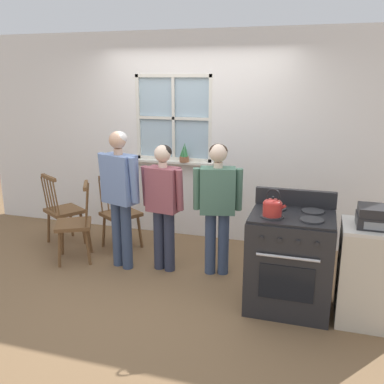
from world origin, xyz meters
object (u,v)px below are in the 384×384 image
object	(u,v)px
person_elderly_left	(120,188)
person_adult_right	(218,198)
potted_plant	(184,156)
person_teen_center	(163,198)
stereo	(378,217)
chair_center_cluster	(120,214)
stove	(290,260)
chair_by_window	(63,211)
chair_near_wall	(75,225)
side_counter	(371,274)
kettle	(273,206)

from	to	relation	value
person_elderly_left	person_adult_right	xyz separation A→B (m)	(1.08, 0.15, -0.07)
person_elderly_left	potted_plant	distance (m)	1.21
person_teen_center	person_elderly_left	bearing A→B (deg)	-163.71
person_teen_center	stereo	xyz separation A→B (m)	(2.12, -0.48, 0.14)
chair_center_cluster	stove	world-z (taller)	stove
chair_by_window	chair_near_wall	size ratio (longest dim) A/B	1.00
chair_center_cluster	stereo	xyz separation A→B (m)	(2.89, -0.94, 0.54)
chair_by_window	chair_near_wall	world-z (taller)	same
side_counter	kettle	bearing A→B (deg)	-174.18
side_counter	person_teen_center	bearing A→B (deg)	167.81
chair_near_wall	person_elderly_left	distance (m)	0.78
potted_plant	stereo	world-z (taller)	potted_plant
kettle	side_counter	world-z (taller)	kettle
chair_near_wall	potted_plant	xyz separation A→B (m)	(0.99, 1.12, 0.68)
person_adult_right	stereo	size ratio (longest dim) A/B	4.29
chair_center_cluster	side_counter	world-z (taller)	chair_center_cluster
person_elderly_left	potted_plant	bearing A→B (deg)	90.16
person_adult_right	stove	bearing A→B (deg)	-44.12
person_teen_center	stove	xyz separation A→B (m)	(1.41, -0.42, -0.37)
stove	potted_plant	distance (m)	2.22
stereo	potted_plant	bearing A→B (deg)	145.20
person_elderly_left	person_teen_center	xyz separation A→B (m)	(0.49, 0.07, -0.09)
kettle	side_counter	distance (m)	1.05
stove	stereo	distance (m)	0.87
stereo	person_teen_center	bearing A→B (deg)	167.27
stove	side_counter	xyz separation A→B (m)	(0.70, -0.04, -0.02)
potted_plant	side_counter	xyz separation A→B (m)	(2.22, -1.52, -0.68)
chair_near_wall	chair_by_window	bearing A→B (deg)	-160.71
chair_by_window	person_teen_center	distance (m)	1.62
potted_plant	kettle	bearing A→B (deg)	-50.14
chair_by_window	stereo	distance (m)	3.78
person_adult_right	side_counter	size ratio (longest dim) A/B	1.62
person_teen_center	kettle	world-z (taller)	person_teen_center
kettle	potted_plant	world-z (taller)	potted_plant
chair_near_wall	chair_center_cluster	bearing A→B (deg)	120.16
stereo	stove	bearing A→B (deg)	174.90
chair_near_wall	stove	size ratio (longest dim) A/B	0.86
stove	chair_near_wall	bearing A→B (deg)	171.90
chair_center_cluster	side_counter	distance (m)	3.03
stove	potted_plant	bearing A→B (deg)	135.69
chair_near_wall	potted_plant	world-z (taller)	potted_plant
chair_by_window	potted_plant	size ratio (longest dim) A/B	3.57
chair_near_wall	person_elderly_left	world-z (taller)	person_elderly_left
stove	potted_plant	size ratio (longest dim) A/B	4.12
stove	kettle	world-z (taller)	kettle
kettle	stereo	bearing A→B (deg)	4.47
chair_near_wall	person_teen_center	xyz separation A→B (m)	(1.10, 0.06, 0.40)
person_adult_right	stove	size ratio (longest dim) A/B	1.34
person_elderly_left	stove	size ratio (longest dim) A/B	1.45
person_adult_right	potted_plant	bearing A→B (deg)	111.85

